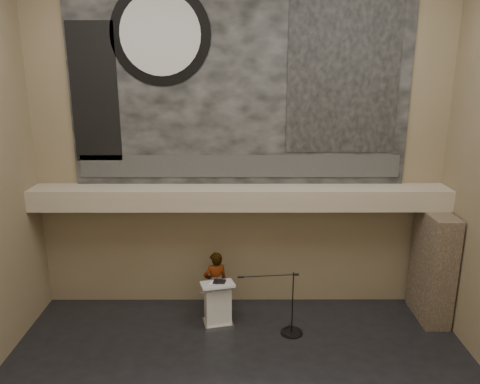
{
  "coord_description": "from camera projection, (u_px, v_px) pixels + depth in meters",
  "views": [
    {
      "loc": [
        -0.02,
        -7.19,
        6.12
      ],
      "look_at": [
        0.0,
        3.2,
        3.2
      ],
      "focal_mm": 35.0,
      "sensor_mm": 36.0,
      "label": 1
    }
  ],
  "objects": [
    {
      "name": "wall_back",
      "position": [
        240.0,
        141.0,
        11.28
      ],
      "size": [
        10.0,
        0.02,
        8.5
      ],
      "primitive_type": "cube",
      "color": "#7A6C4D",
      "rests_on": "floor"
    },
    {
      "name": "wall_front",
      "position": [
        242.0,
        314.0,
        3.58
      ],
      "size": [
        10.0,
        0.02,
        8.5
      ],
      "primitive_type": "cube",
      "color": "#7A6C4D",
      "rests_on": "floor"
    },
    {
      "name": "soffit",
      "position": [
        240.0,
        197.0,
        11.25
      ],
      "size": [
        10.0,
        0.8,
        0.5
      ],
      "primitive_type": "cube",
      "color": "tan",
      "rests_on": "wall_back"
    },
    {
      "name": "sprinkler_left",
      "position": [
        174.0,
        209.0,
        11.27
      ],
      "size": [
        0.04,
        0.04,
        0.06
      ],
      "primitive_type": "cylinder",
      "color": "#B2893D",
      "rests_on": "soffit"
    },
    {
      "name": "sprinkler_right",
      "position": [
        319.0,
        209.0,
        11.28
      ],
      "size": [
        0.04,
        0.04,
        0.06
      ],
      "primitive_type": "cylinder",
      "color": "#B2893D",
      "rests_on": "soffit"
    },
    {
      "name": "banner",
      "position": [
        240.0,
        80.0,
        10.86
      ],
      "size": [
        8.0,
        0.05,
        5.0
      ],
      "primitive_type": "cube",
      "color": "black",
      "rests_on": "wall_back"
    },
    {
      "name": "banner_text_strip",
      "position": [
        240.0,
        166.0,
        11.38
      ],
      "size": [
        7.76,
        0.02,
        0.55
      ],
      "primitive_type": "cube",
      "color": "#303030",
      "rests_on": "banner"
    },
    {
      "name": "banner_clock_rim",
      "position": [
        160.0,
        34.0,
        10.55
      ],
      "size": [
        2.3,
        0.02,
        2.3
      ],
      "primitive_type": "cylinder",
      "rotation": [
        1.57,
        0.0,
        0.0
      ],
      "color": "black",
      "rests_on": "banner"
    },
    {
      "name": "banner_clock_face",
      "position": [
        160.0,
        34.0,
        10.53
      ],
      "size": [
        1.84,
        0.02,
        1.84
      ],
      "primitive_type": "cylinder",
      "rotation": [
        1.57,
        0.0,
        0.0
      ],
      "color": "silver",
      "rests_on": "banner"
    },
    {
      "name": "banner_building_print",
      "position": [
        344.0,
        75.0,
        10.8
      ],
      "size": [
        2.6,
        0.02,
        3.6
      ],
      "primitive_type": "cube",
      "color": "black",
      "rests_on": "banner"
    },
    {
      "name": "banner_brick_print",
      "position": [
        94.0,
        93.0,
        10.9
      ],
      "size": [
        1.1,
        0.02,
        3.2
      ],
      "primitive_type": "cube",
      "color": "black",
      "rests_on": "banner"
    },
    {
      "name": "stone_pier",
      "position": [
        433.0,
        266.0,
        11.26
      ],
      "size": [
        0.6,
        1.4,
        2.7
      ],
      "primitive_type": "cube",
      "color": "#47382B",
      "rests_on": "floor"
    },
    {
      "name": "lectern",
      "position": [
        218.0,
        304.0,
        11.11
      ],
      "size": [
        0.87,
        0.7,
        1.14
      ],
      "rotation": [
        0.0,
        0.0,
        0.23
      ],
      "color": "silver",
      "rests_on": "floor"
    },
    {
      "name": "binder",
      "position": [
        219.0,
        282.0,
        10.98
      ],
      "size": [
        0.31,
        0.26,
        0.04
      ],
      "primitive_type": "cube",
      "rotation": [
        0.0,
        0.0,
        -0.15
      ],
      "color": "black",
      "rests_on": "lectern"
    },
    {
      "name": "papers",
      "position": [
        214.0,
        283.0,
        10.93
      ],
      "size": [
        0.29,
        0.33,
        0.0
      ],
      "primitive_type": "cube",
      "rotation": [
        0.0,
        0.0,
        -0.39
      ],
      "color": "white",
      "rests_on": "lectern"
    },
    {
      "name": "speaker_person",
      "position": [
        216.0,
        284.0,
        11.5
      ],
      "size": [
        0.7,
        0.57,
        1.67
      ],
      "primitive_type": "imported",
      "rotation": [
        0.0,
        0.0,
        3.47
      ],
      "color": "white",
      "rests_on": "floor"
    },
    {
      "name": "mic_stand",
      "position": [
        290.0,
        324.0,
        10.84
      ],
      "size": [
        1.51,
        0.52,
        1.55
      ],
      "rotation": [
        0.0,
        0.0,
        0.1
      ],
      "color": "black",
      "rests_on": "floor"
    }
  ]
}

